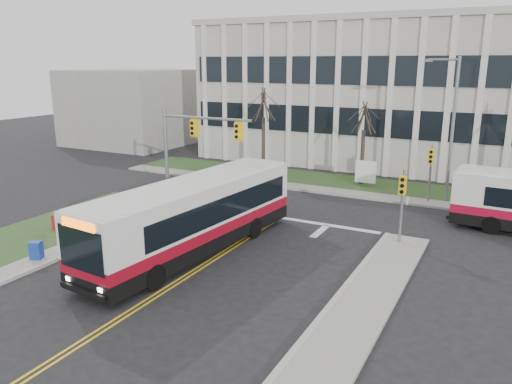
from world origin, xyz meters
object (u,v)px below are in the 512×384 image
object	(u,v)px
streetlight	(450,122)
bus_main	(194,218)
directory_sign	(366,172)
newspaper_box_blue	(36,251)
newspaper_box_red	(58,223)

from	to	relation	value
streetlight	bus_main	bearing A→B (deg)	-122.22
directory_sign	bus_main	xyz separation A→B (m)	(-3.79, -16.09, 0.54)
directory_sign	streetlight	bearing A→B (deg)	-13.23
directory_sign	newspaper_box_blue	distance (m)	22.57
bus_main	newspaper_box_blue	xyz separation A→B (m)	(-5.76, -4.35, -1.24)
newspaper_box_blue	newspaper_box_red	size ratio (longest dim) A/B	1.00
streetlight	newspaper_box_blue	size ratio (longest dim) A/B	9.68
directory_sign	newspaper_box_blue	bearing A→B (deg)	-115.04
newspaper_box_red	streetlight	bearing A→B (deg)	32.00
directory_sign	bus_main	world-z (taller)	bus_main
directory_sign	newspaper_box_blue	world-z (taller)	directory_sign
directory_sign	bus_main	distance (m)	16.54
bus_main	newspaper_box_blue	distance (m)	7.32
newspaper_box_blue	bus_main	bearing A→B (deg)	13.24
streetlight	bus_main	size ratio (longest dim) A/B	0.72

